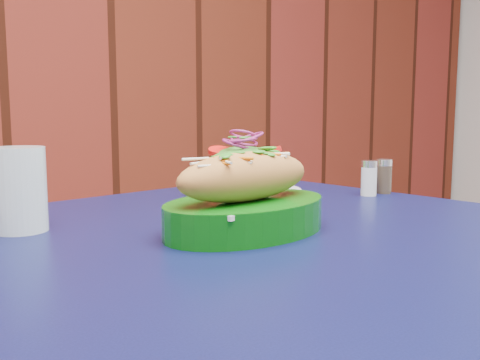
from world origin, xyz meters
TOP-DOWN VIEW (x-y plane):
  - cafe_table at (-0.44, 1.57)m, footprint 0.86×0.86m
  - banh_mi_basket at (-0.48, 1.58)m, footprint 0.26×0.18m
  - salad_plate at (-0.29, 1.81)m, footprint 0.21×0.21m
  - water_glass at (-0.70, 1.76)m, footprint 0.07×0.07m
  - salt_shaker at (-0.11, 1.67)m, footprint 0.03×0.03m
  - pepper_shaker at (-0.07, 1.67)m, footprint 0.03×0.03m

SIDE VIEW (x-z plane):
  - cafe_table at x=-0.44m, z-range 0.29..1.04m
  - salt_shaker at x=-0.11m, z-range 0.75..0.81m
  - pepper_shaker at x=-0.07m, z-range 0.75..0.81m
  - salad_plate at x=-0.29m, z-range 0.73..0.85m
  - banh_mi_basket at x=-0.48m, z-range 0.74..0.85m
  - water_glass at x=-0.70m, z-range 0.75..0.86m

